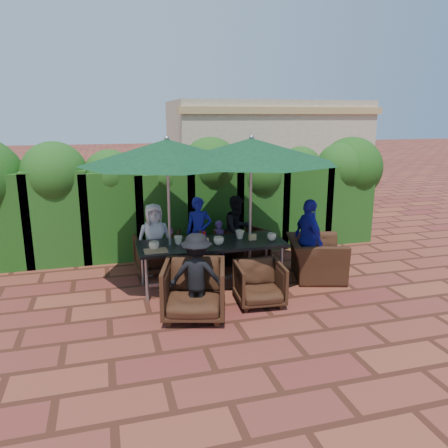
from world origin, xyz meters
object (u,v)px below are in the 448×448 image
object	(u,v)px
umbrella_right	(251,151)
umbrella_left	(167,152)
chair_far_right	(245,244)
chair_near_right	(260,281)
chair_near_left	(194,287)
dining_table	(211,247)
chair_end_right	(316,252)
chair_far_left	(156,252)
chair_far_mid	(197,248)

from	to	relation	value
umbrella_right	umbrella_left	bearing A→B (deg)	177.43
chair_far_right	chair_near_right	size ratio (longest dim) A/B	1.04
umbrella_right	chair_near_right	world-z (taller)	umbrella_right
chair_near_left	umbrella_right	bearing A→B (deg)	57.02
dining_table	umbrella_right	xyz separation A→B (m)	(0.65, -0.01, 1.54)
umbrella_left	chair_near_left	xyz separation A→B (m)	(0.16, -1.09, -1.78)
chair_far_right	chair_near_left	world-z (taller)	chair_near_left
umbrella_right	chair_near_right	bearing A→B (deg)	-98.84
chair_end_right	chair_far_right	bearing A→B (deg)	57.30
chair_end_right	chair_far_left	bearing A→B (deg)	85.74
dining_table	chair_far_left	bearing A→B (deg)	131.15
dining_table	chair_far_right	bearing A→B (deg)	47.63
umbrella_right	chair_far_mid	bearing A→B (deg)	126.03
chair_far_left	chair_end_right	xyz separation A→B (m)	(2.64, -0.98, 0.09)
chair_far_left	chair_far_right	bearing A→B (deg)	178.86
chair_near_right	chair_end_right	size ratio (longest dim) A/B	0.67
umbrella_left	chair_far_right	world-z (taller)	umbrella_left
umbrella_left	umbrella_right	distance (m)	1.32
chair_far_left	dining_table	bearing A→B (deg)	127.06
umbrella_left	chair_far_mid	bearing A→B (deg)	55.62
umbrella_right	chair_far_right	world-z (taller)	umbrella_right
chair_far_mid	chair_near_right	distance (m)	1.91
umbrella_right	chair_near_right	size ratio (longest dim) A/B	3.95
umbrella_right	chair_near_left	distance (m)	2.36
chair_far_mid	chair_near_left	distance (m)	2.04
chair_far_mid	chair_far_right	world-z (taller)	chair_far_mid
chair_far_right	chair_end_right	size ratio (longest dim) A/B	0.69
chair_far_left	chair_far_mid	bearing A→B (deg)	178.95
dining_table	chair_far_mid	bearing A→B (deg)	92.92
chair_far_left	chair_far_mid	distance (m)	0.75
chair_near_left	chair_end_right	bearing A→B (deg)	37.97
dining_table	chair_near_right	distance (m)	1.07
chair_far_left	chair_far_right	world-z (taller)	chair_far_left
chair_near_right	umbrella_right	bearing A→B (deg)	86.02
dining_table	chair_near_left	xyz separation A→B (m)	(-0.51, -1.04, -0.24)
dining_table	chair_near_left	size ratio (longest dim) A/B	2.74
umbrella_right	chair_near_right	xyz separation A→B (m)	(-0.13, -0.86, -1.86)
chair_end_right	dining_table	bearing A→B (deg)	103.95
chair_far_mid	dining_table	bearing A→B (deg)	105.87
chair_near_left	chair_near_right	distance (m)	1.04
chair_far_left	chair_near_right	bearing A→B (deg)	122.33
chair_near_left	chair_far_right	bearing A→B (deg)	70.73
dining_table	chair_far_left	distance (m)	1.25
chair_far_left	chair_near_left	size ratio (longest dim) A/B	0.85
umbrella_left	chair_end_right	distance (m)	3.07
dining_table	chair_near_right	world-z (taller)	dining_table
dining_table	chair_far_right	size ratio (longest dim) A/B	3.26
chair_far_mid	chair_near_right	world-z (taller)	chair_far_mid
dining_table	chair_far_mid	size ratio (longest dim) A/B	3.18
umbrella_left	chair_end_right	xyz separation A→B (m)	(2.52, -0.11, -1.75)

